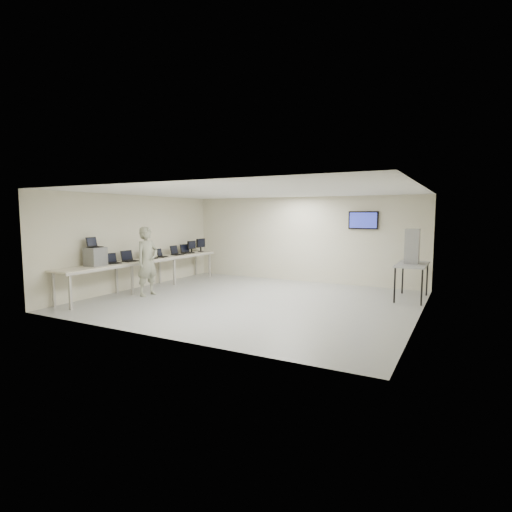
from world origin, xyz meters
The scene contains 15 objects.
room centered at (0.03, 0.06, 1.41)m, with size 8.01×7.01×2.81m.
workbench centered at (-3.59, 0.00, 0.83)m, with size 0.76×6.00×0.90m.
equipment_box centered at (-3.65, -1.80, 1.14)m, with size 0.40×0.46×0.48m, color slate.
laptop_on_box centered at (-3.70, -1.80, 1.45)m, with size 0.28×0.34×0.26m.
laptop_0 centered at (-3.65, -1.25, 0.97)m, with size 0.38×0.41×0.28m.
laptop_1 centered at (-3.62, -0.68, 0.98)m, with size 0.37×0.43×0.31m.
laptop_2 centered at (-3.62, 0.11, 0.98)m, with size 0.42×0.45×0.30m.
laptop_3 centered at (-3.59, 0.64, 0.97)m, with size 0.35×0.38×0.26m.
laptop_4 centered at (-3.61, 1.39, 0.98)m, with size 0.34×0.40×0.30m.
laptop_5 centered at (-3.65, 2.00, 0.98)m, with size 0.39×0.44×0.31m.
monitor_near centered at (-3.60, 2.21, 1.15)m, with size 0.18×0.42×0.41m.
monitor_far centered at (-3.60, 2.75, 1.18)m, with size 0.21×0.47×0.46m.
soldier centered at (-2.88, -0.73, 0.95)m, with size 0.69×0.45×1.89m, color gray.
side_table centered at (3.60, 2.16, 0.88)m, with size 0.74×1.58×0.95m.
storage_bins centered at (3.58, 2.16, 1.40)m, with size 0.34×0.38×0.91m.
Camera 1 is at (4.84, -8.91, 2.23)m, focal length 28.00 mm.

